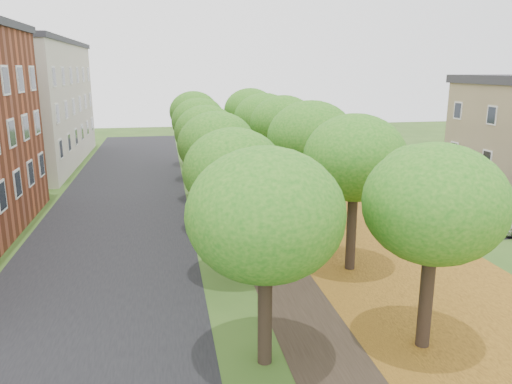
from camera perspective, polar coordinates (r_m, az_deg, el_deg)
name	(u,v)px	position (r m, az deg, el deg)	size (l,w,h in m)	color
ground	(339,354)	(15.38, 9.46, -17.77)	(120.00, 120.00, 0.00)	#2D4C19
street_asphalt	(117,219)	(28.54, -15.65, -2.96)	(8.00, 70.00, 0.01)	black
footpath	(251,212)	(28.79, -0.63, -2.28)	(3.20, 70.00, 0.01)	black
leaf_verge	(333,208)	(30.01, 8.83, -1.77)	(7.50, 70.00, 0.01)	#A46B1E
parking_lot	(454,197)	(34.55, 21.71, -0.53)	(9.00, 16.00, 0.01)	black
tree_row_west	(211,136)	(27.59, -5.18, 6.36)	(4.22, 34.22, 6.25)	black
tree_row_east	(296,134)	(28.43, 4.55, 6.60)	(4.22, 34.22, 6.25)	black
building_cream	(14,103)	(46.97, -25.95, 9.09)	(10.30, 20.30, 10.40)	beige
bench	(289,255)	(20.98, 3.79, -7.21)	(1.29, 2.00, 0.92)	#29332B
car_silver	(488,221)	(27.43, 25.03, -3.02)	(1.55, 3.86, 1.32)	silver
car_red	(437,196)	(31.32, 20.00, -0.43)	(1.54, 4.42, 1.45)	maroon
car_grey	(422,189)	(32.80, 18.48, 0.29)	(2.00, 4.93, 1.43)	#37383D
car_white	(418,181)	(35.26, 18.04, 1.24)	(2.37, 5.14, 1.43)	white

